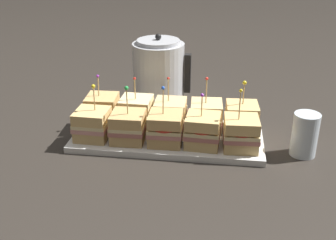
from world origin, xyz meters
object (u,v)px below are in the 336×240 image
Objects in this scene: sandwich_back_left at (136,112)px; sandwich_back_center at (170,114)px; sandwich_front_center at (165,128)px; sandwich_back_right at (206,116)px; sandwich_front_left at (128,127)px; kettle_steel at (159,74)px; drinking_glass at (305,135)px; sandwich_back_far_left at (102,110)px; sandwich_front_right at (203,131)px; sandwich_front_far_right at (241,133)px; sandwich_back_far_right at (242,117)px; serving_platter at (168,137)px; sandwich_front_far_left at (92,124)px.

sandwich_back_center is at bearing 1.37° from sandwich_back_left.
sandwich_front_center is 0.15m from sandwich_back_right.
kettle_steel reaches higher than sandwich_front_left.
kettle_steel is at bearing 101.89° from sandwich_front_center.
drinking_glass is at bearing 2.09° from sandwich_front_left.
sandwich_back_far_left is at bearing 178.33° from sandwich_back_left.
sandwich_back_right reaches higher than sandwich_front_right.
sandwich_front_far_right is at bearing -18.55° from sandwich_back_left.
serving_platter is at bearing -165.28° from sandwich_back_far_right.
sandwich_front_far_left is 0.32m from sandwich_back_right.
sandwich_back_center is at bearing -0.17° from sandwich_back_far_left.
sandwich_back_far_right is (0.10, 0.00, 0.00)m from sandwich_back_right.
sandwich_back_right is 0.10m from sandwich_back_far_right.
sandwich_front_far_right is 1.09× the size of sandwich_back_center.
sandwich_back_left is (-0.20, 0.10, -0.00)m from sandwich_front_right.
sandwich_front_center is 0.10m from sandwich_front_right.
sandwich_back_right is 0.28m from drinking_glass.
sandwich_front_center is (-0.00, -0.05, 0.05)m from serving_platter.
sandwich_back_right is (0.31, 0.10, -0.00)m from sandwich_front_far_left.
sandwich_back_right reaches higher than sandwich_back_left.
sandwich_back_center is 0.98× the size of sandwich_back_right.
sandwich_front_right reaches higher than serving_platter.
sandwich_front_left is (0.10, -0.00, 0.00)m from sandwich_front_far_left.
kettle_steel is at bearing 104.45° from serving_platter.
sandwich_back_right is at bearing 18.14° from sandwich_front_far_left.
sandwich_front_center is 0.10m from sandwich_back_center.
sandwich_back_left is 0.20m from sandwich_back_right.
sandwich_front_left is 1.05× the size of sandwich_back_center.
serving_platter is 3.49× the size of sandwich_back_left.
sandwich_back_left reaches higher than sandwich_back_far_right.
serving_platter is 0.21m from sandwich_front_far_right.
drinking_glass is at bearing 6.64° from sandwich_front_far_right.
sandwich_back_center reaches higher than drinking_glass.
serving_platter is 3.30× the size of sandwich_front_left.
serving_platter is 3.52× the size of sandwich_back_far_right.
sandwich_front_center is 0.32m from kettle_steel.
sandwich_back_far_right is at bearing 87.66° from sandwich_front_far_right.
sandwich_front_left is 0.14m from sandwich_back_far_left.
kettle_steel reaches higher than sandwich_back_center.
drinking_glass is (0.37, -0.03, 0.05)m from serving_platter.
sandwich_front_far_right is (0.10, -0.00, 0.00)m from sandwich_front_right.
sandwich_front_right is at bearing -26.54° from serving_platter.
sandwich_front_far_left is 0.20m from sandwich_front_center.
serving_platter is at bearing 174.85° from drinking_glass.
sandwich_back_left reaches higher than drinking_glass.
sandwich_back_far_right is (0.21, 0.10, -0.00)m from sandwich_front_center.
sandwich_front_far_right is (0.20, -0.05, 0.05)m from serving_platter.
sandwich_back_far_right is at bearing 0.33° from sandwich_back_far_left.
sandwich_front_left is 1.06× the size of sandwich_back_left.
sandwich_front_center is (0.10, 0.00, 0.00)m from sandwich_front_left.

